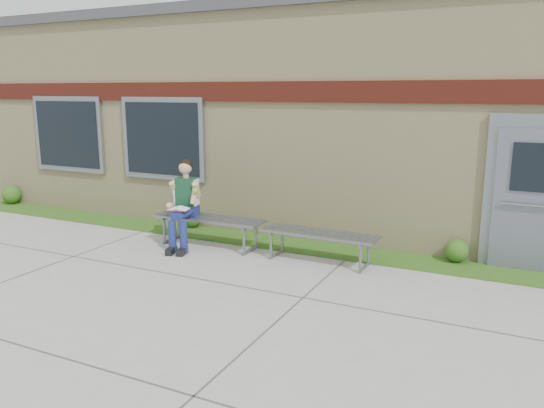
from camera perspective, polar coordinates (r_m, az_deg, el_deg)
The scene contains 9 objects.
ground at distance 6.96m, azimuth -6.00°, elevation -10.07°, with size 80.00×80.00×0.00m, color #9E9E99.
grass_strip at distance 9.14m, azimuth 2.60°, elevation -4.49°, with size 16.00×0.80×0.02m, color #2B4E14.
school_building at distance 11.96m, azimuth 9.19°, elevation 9.47°, with size 16.20×6.22×4.20m.
bench_left at distance 9.11m, azimuth -6.76°, elevation -2.13°, with size 1.97×0.57×0.51m.
bench_right at distance 8.25m, azimuth 5.09°, elevation -3.79°, with size 1.85×0.55×0.48m.
girl at distance 9.04m, azimuth -9.46°, elevation 0.20°, with size 0.60×0.92×1.49m.
shrub_west at distance 13.83m, azimuth -26.20°, elevation 0.91°, with size 0.42×0.42×0.42m, color #2B4E14.
shrub_mid at distance 10.39m, azimuth -8.58°, elevation -1.57°, with size 0.34×0.34×0.34m, color #2B4E14.
shrub_east at distance 8.70m, azimuth 19.25°, elevation -4.75°, with size 0.36×0.36×0.36m, color #2B4E14.
Camera 1 is at (3.43, -5.46, 2.62)m, focal length 35.00 mm.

